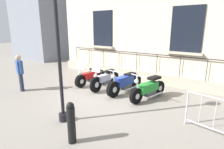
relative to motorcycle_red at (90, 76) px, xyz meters
The scene contains 11 objects.
ground_plane 1.69m from the motorcycle_red, 69.86° to the left, with size 60.00×60.00×0.00m, color gray.
building_facade 4.56m from the motorcycle_red, 146.71° to the left, with size 0.82×10.60×8.16m.
motorcycle_red is the anchor object (origin of this frame).
motorcycle_silver 1.01m from the motorcycle_red, 83.69° to the left, with size 2.04×0.55×1.27m.
motorcycle_blue 2.04m from the motorcycle_red, 88.67° to the left, with size 2.18×0.76×1.08m.
motorcycle_green 3.19m from the motorcycle_red, 87.06° to the left, with size 2.01×0.88×1.08m.
lamppost 4.35m from the motorcycle_red, 28.78° to the left, with size 0.38×0.38×4.21m.
crowd_barrier 6.01m from the motorcycle_red, 75.59° to the left, with size 0.38×1.89×1.05m.
bollard 4.80m from the motorcycle_red, 36.12° to the left, with size 0.20×0.20×1.08m.
pedestrian_standing 3.17m from the motorcycle_red, 36.54° to the right, with size 0.31×0.51×1.62m.
distant_building 10.77m from the motorcycle_red, 111.54° to the right, with size 3.08×4.69×9.73m.
Camera 1 is at (6.02, 4.41, 2.80)m, focal length 29.42 mm.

